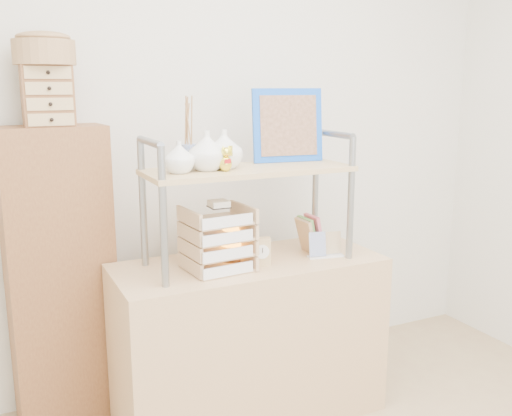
% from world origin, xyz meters
% --- Properties ---
extents(room_shell, '(3.42, 3.41, 2.61)m').
position_xyz_m(room_shell, '(0.00, 0.39, 1.69)').
color(room_shell, silver).
rests_on(room_shell, ground).
extents(desk, '(1.20, 0.50, 0.75)m').
position_xyz_m(desk, '(0.00, 1.20, 0.38)').
color(desk, tan).
rests_on(desk, ground).
extents(cabinet, '(0.47, 0.27, 1.35)m').
position_xyz_m(cabinet, '(-0.76, 1.57, 0.68)').
color(cabinet, brown).
rests_on(cabinet, ground).
extents(hutch, '(0.90, 0.34, 0.76)m').
position_xyz_m(hutch, '(-0.05, 1.21, 1.20)').
color(hutch, gray).
rests_on(hutch, desk).
extents(letter_tray, '(0.27, 0.25, 0.30)m').
position_xyz_m(letter_tray, '(-0.17, 1.14, 0.87)').
color(letter_tray, tan).
rests_on(letter_tray, desk).
extents(salt_lamp, '(0.12, 0.11, 0.19)m').
position_xyz_m(salt_lamp, '(-0.07, 1.23, 0.85)').
color(salt_lamp, brown).
rests_on(salt_lamp, desk).
extents(desk_clock, '(0.10, 0.06, 0.13)m').
position_xyz_m(desk_clock, '(0.02, 1.12, 0.81)').
color(desk_clock, tan).
rests_on(desk_clock, desk).
extents(postcard_stand, '(0.17, 0.08, 0.12)m').
position_xyz_m(postcard_stand, '(0.34, 1.11, 0.78)').
color(postcard_stand, white).
rests_on(postcard_stand, desk).
extents(drawer_chest, '(0.20, 0.16, 0.25)m').
position_xyz_m(drawer_chest, '(-0.76, 1.55, 1.48)').
color(drawer_chest, brown).
rests_on(drawer_chest, cabinet).
extents(woven_basket, '(0.25, 0.25, 0.10)m').
position_xyz_m(woven_basket, '(-0.76, 1.55, 1.65)').
color(woven_basket, olive).
rests_on(woven_basket, drawer_chest).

